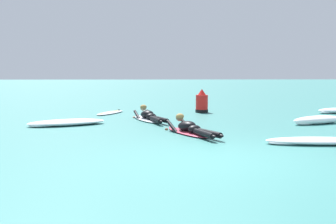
% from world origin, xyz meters
% --- Properties ---
extents(ground_plane, '(120.00, 120.00, 0.00)m').
position_xyz_m(ground_plane, '(0.00, 10.00, 0.00)').
color(ground_plane, '#387A75').
extents(surfer_near, '(1.37, 2.36, 0.54)m').
position_xyz_m(surfer_near, '(-0.36, 2.94, 0.15)').
color(surfer_near, '#E54C66').
rests_on(surfer_near, ground).
extents(surfer_far, '(1.32, 2.54, 0.55)m').
position_xyz_m(surfer_far, '(-1.45, 5.77, 0.14)').
color(surfer_far, silver).
rests_on(surfer_far, ground).
extents(drifting_surfboard, '(1.19, 1.88, 0.16)m').
position_xyz_m(drifting_surfboard, '(-2.96, 8.07, 0.03)').
color(drifting_surfboard, silver).
rests_on(drifting_surfboard, ground).
extents(whitewater_front, '(2.41, 0.77, 0.16)m').
position_xyz_m(whitewater_front, '(2.39, 1.45, 0.07)').
color(whitewater_front, white).
rests_on(whitewater_front, ground).
extents(whitewater_mid_left, '(2.43, 1.58, 0.18)m').
position_xyz_m(whitewater_mid_left, '(-3.91, 4.79, 0.08)').
color(whitewater_mid_left, white).
rests_on(whitewater_mid_left, ground).
extents(whitewater_mid_right, '(1.92, 1.13, 0.25)m').
position_xyz_m(whitewater_mid_right, '(3.79, 4.81, 0.12)').
color(whitewater_mid_right, white).
rests_on(whitewater_mid_right, ground).
extents(channel_marker_buoy, '(0.50, 0.50, 0.93)m').
position_xyz_m(channel_marker_buoy, '(0.61, 8.32, 0.36)').
color(channel_marker_buoy, red).
rests_on(channel_marker_buoy, ground).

